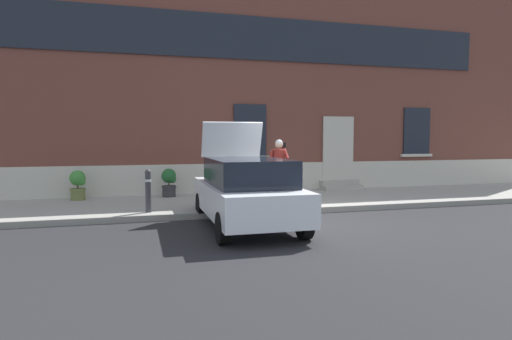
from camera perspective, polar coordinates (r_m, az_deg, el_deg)
ground_plane at (r=10.29m, az=6.87°, el=-6.67°), size 80.00×80.00×0.00m
sidewalk at (r=12.87m, az=2.08°, el=-4.10°), size 24.00×3.60×0.15m
curb_edge at (r=11.13m, az=5.01°, el=-5.43°), size 24.00×0.12×0.15m
building_facade at (r=15.23m, az=-0.77°, el=10.98°), size 24.00×1.52×7.50m
entrance_stoop at (r=15.39m, az=11.05°, el=-2.02°), size 1.42×0.64×0.32m
hatchback_car_white at (r=9.40m, az=-1.24°, el=-2.75°), size 1.81×4.07×2.34m
bollard_near_person at (r=11.54m, az=5.81°, el=-1.89°), size 0.15×0.15×1.04m
bollard_far_left at (r=10.75m, az=-14.01°, el=-2.45°), size 0.15×0.15×1.04m
person_on_phone at (r=11.95m, az=2.95°, el=0.44°), size 0.51×0.48×1.75m
planter_olive at (r=13.50m, az=-22.40°, el=-1.76°), size 0.44×0.44×0.86m
planter_charcoal at (r=13.45m, az=-11.37°, el=-1.54°), size 0.44×0.44×0.86m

